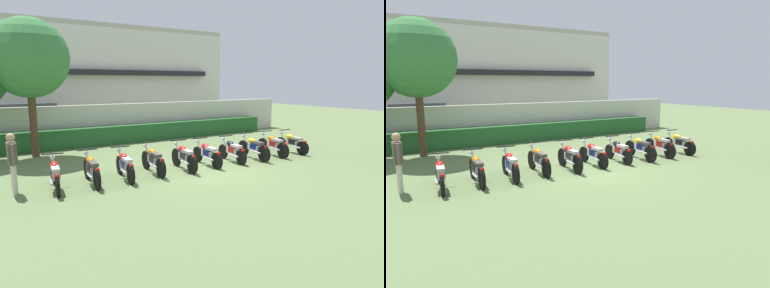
# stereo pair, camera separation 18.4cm
# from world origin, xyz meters

# --- Properties ---
(ground) EXTENTS (60.00, 60.00, 0.00)m
(ground) POSITION_xyz_m (0.00, 0.00, 0.00)
(ground) COLOR #607547
(building) EXTENTS (21.74, 6.50, 6.85)m
(building) POSITION_xyz_m (0.00, 16.90, 3.43)
(building) COLOR silver
(building) RESTS_ON ground
(compound_wall) EXTENTS (20.66, 0.30, 1.88)m
(compound_wall) POSITION_xyz_m (0.00, 7.52, 0.94)
(compound_wall) COLOR beige
(compound_wall) RESTS_ON ground
(hedge_row) EXTENTS (16.53, 0.70, 0.87)m
(hedge_row) POSITION_xyz_m (0.00, 6.82, 0.44)
(hedge_row) COLOR #235628
(hedge_row) RESTS_ON ground
(parked_car) EXTENTS (4.61, 2.31, 1.89)m
(parked_car) POSITION_xyz_m (-3.87, 10.72, 0.94)
(parked_car) COLOR #9EA3A8
(parked_car) RESTS_ON ground
(tree_far_side) EXTENTS (3.08, 3.08, 5.43)m
(tree_far_side) POSITION_xyz_m (-4.50, 5.61, 3.87)
(tree_far_side) COLOR #4C3823
(tree_far_side) RESTS_ON ground
(motorcycle_in_row_0) EXTENTS (0.60, 1.92, 0.95)m
(motorcycle_in_row_0) POSITION_xyz_m (-4.74, 0.54, 0.44)
(motorcycle_in_row_0) COLOR black
(motorcycle_in_row_0) RESTS_ON ground
(motorcycle_in_row_1) EXTENTS (0.60, 1.93, 0.97)m
(motorcycle_in_row_1) POSITION_xyz_m (-3.72, 0.56, 0.45)
(motorcycle_in_row_1) COLOR black
(motorcycle_in_row_1) RESTS_ON ground
(motorcycle_in_row_2) EXTENTS (0.60, 1.89, 0.96)m
(motorcycle_in_row_2) POSITION_xyz_m (-2.69, 0.55, 0.45)
(motorcycle_in_row_2) COLOR black
(motorcycle_in_row_2) RESTS_ON ground
(motorcycle_in_row_3) EXTENTS (0.60, 1.97, 0.97)m
(motorcycle_in_row_3) POSITION_xyz_m (-1.65, 0.70, 0.46)
(motorcycle_in_row_3) COLOR black
(motorcycle_in_row_3) RESTS_ON ground
(motorcycle_in_row_4) EXTENTS (0.60, 1.90, 0.98)m
(motorcycle_in_row_4) POSITION_xyz_m (-0.56, 0.56, 0.46)
(motorcycle_in_row_4) COLOR black
(motorcycle_in_row_4) RESTS_ON ground
(motorcycle_in_row_5) EXTENTS (0.60, 1.89, 0.95)m
(motorcycle_in_row_5) POSITION_xyz_m (0.48, 0.68, 0.44)
(motorcycle_in_row_5) COLOR black
(motorcycle_in_row_5) RESTS_ON ground
(motorcycle_in_row_6) EXTENTS (0.60, 1.80, 0.94)m
(motorcycle_in_row_6) POSITION_xyz_m (1.62, 0.67, 0.44)
(motorcycle_in_row_6) COLOR black
(motorcycle_in_row_6) RESTS_ON ground
(motorcycle_in_row_7) EXTENTS (0.60, 1.96, 0.98)m
(motorcycle_in_row_7) POSITION_xyz_m (2.62, 0.58, 0.46)
(motorcycle_in_row_7) COLOR black
(motorcycle_in_row_7) RESTS_ON ground
(motorcycle_in_row_8) EXTENTS (0.60, 1.93, 0.97)m
(motorcycle_in_row_8) POSITION_xyz_m (3.73, 0.66, 0.45)
(motorcycle_in_row_8) COLOR black
(motorcycle_in_row_8) RESTS_ON ground
(motorcycle_in_row_9) EXTENTS (0.60, 1.82, 0.95)m
(motorcycle_in_row_9) POSITION_xyz_m (4.82, 0.64, 0.44)
(motorcycle_in_row_9) COLOR black
(motorcycle_in_row_9) RESTS_ON ground
(inspector_person) EXTENTS (0.22, 0.67, 1.65)m
(inspector_person) POSITION_xyz_m (-5.74, 0.78, 0.97)
(inspector_person) COLOR beige
(inspector_person) RESTS_ON ground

